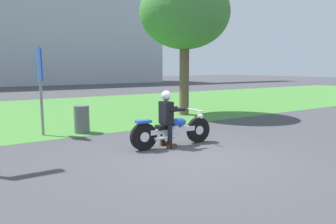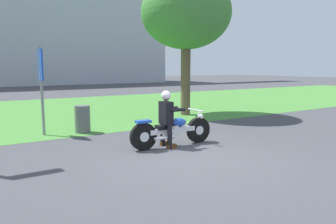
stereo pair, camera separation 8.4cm
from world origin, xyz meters
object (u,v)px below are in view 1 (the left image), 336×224
object	(u,v)px
tree_roadside	(185,13)
rider_lead	(167,114)
sign_banner	(40,76)
motorcycle_lead	(173,130)
trash_can	(82,119)

from	to	relation	value
tree_roadside	rider_lead	bearing A→B (deg)	-130.27
sign_banner	motorcycle_lead	bearing A→B (deg)	-51.74
tree_roadside	sign_banner	bearing A→B (deg)	-169.63
motorcycle_lead	trash_can	distance (m)	3.20
motorcycle_lead	sign_banner	world-z (taller)	sign_banner
motorcycle_lead	rider_lead	world-z (taller)	rider_lead
motorcycle_lead	trash_can	xyz separation A→B (m)	(-1.40, 2.88, 0.01)
rider_lead	tree_roadside	distance (m)	6.44
motorcycle_lead	rider_lead	size ratio (longest dim) A/B	1.61
rider_lead	sign_banner	size ratio (longest dim) A/B	0.54
tree_roadside	trash_can	bearing A→B (deg)	-164.42
tree_roadside	trash_can	size ratio (longest dim) A/B	6.79
rider_lead	trash_can	bearing A→B (deg)	115.51
rider_lead	sign_banner	world-z (taller)	sign_banner
motorcycle_lead	tree_roadside	distance (m)	6.59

